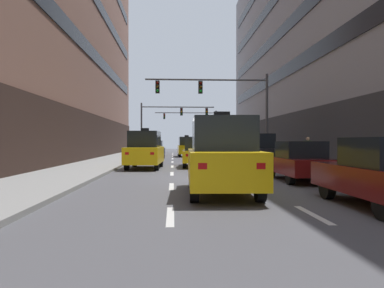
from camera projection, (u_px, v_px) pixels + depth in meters
name	position (u px, v px, depth m)	size (l,w,h in m)	color
ground_plane	(207.00, 178.00, 15.73)	(120.00, 120.00, 0.00)	#515156
sidewalk_left	(56.00, 177.00, 15.40)	(3.62, 80.00, 0.14)	gray
sidewalk_right	(352.00, 175.00, 16.06)	(3.62, 80.00, 0.14)	gray
lane_stripe_l1_s2	(170.00, 216.00, 7.66)	(0.16, 2.00, 0.01)	silver
lane_stripe_l1_s3	(171.00, 186.00, 12.66)	(0.16, 2.00, 0.01)	silver
lane_stripe_l1_s4	(172.00, 174.00, 17.65)	(0.16, 2.00, 0.01)	silver
lane_stripe_l1_s5	(172.00, 166.00, 22.64)	(0.16, 2.00, 0.01)	silver
lane_stripe_l1_s6	(172.00, 162.00, 27.64)	(0.16, 2.00, 0.01)	silver
lane_stripe_l1_s7	(173.00, 159.00, 32.63)	(0.16, 2.00, 0.01)	silver
lane_stripe_l1_s8	(173.00, 156.00, 37.62)	(0.16, 2.00, 0.01)	silver
lane_stripe_l1_s9	(173.00, 155.00, 42.62)	(0.16, 2.00, 0.01)	silver
lane_stripe_l1_s10	(173.00, 153.00, 47.61)	(0.16, 2.00, 0.01)	silver
lane_stripe_l2_s2	(313.00, 214.00, 7.82)	(0.16, 2.00, 0.01)	silver
lane_stripe_l2_s3	(258.00, 186.00, 12.81)	(0.16, 2.00, 0.01)	silver
lane_stripe_l2_s4	(234.00, 173.00, 17.81)	(0.16, 2.00, 0.01)	silver
lane_stripe_l2_s5	(221.00, 166.00, 22.80)	(0.16, 2.00, 0.01)	silver
lane_stripe_l2_s6	(212.00, 162.00, 27.79)	(0.16, 2.00, 0.01)	silver
lane_stripe_l2_s7	(206.00, 159.00, 32.79)	(0.16, 2.00, 0.01)	silver
lane_stripe_l2_s8	(202.00, 156.00, 37.78)	(0.16, 2.00, 0.01)	silver
lane_stripe_l2_s9	(199.00, 155.00, 42.77)	(0.16, 2.00, 0.01)	silver
lane_stripe_l2_s10	(196.00, 153.00, 47.77)	(0.16, 2.00, 0.01)	silver
taxi_driving_0	(145.00, 150.00, 20.94)	(2.06, 4.51, 2.32)	black
taxi_driving_1	(187.00, 147.00, 37.09)	(1.82, 4.18, 2.18)	black
car_driving_2	(154.00, 150.00, 32.24)	(1.95, 4.38, 1.62)	black
taxi_driving_3	(222.00, 156.00, 10.83)	(2.10, 4.72, 2.45)	black
taxi_driving_4	(199.00, 153.00, 22.42)	(2.10, 4.67, 1.91)	black
car_parked_1	(299.00, 161.00, 14.43)	(1.75, 4.19, 1.57)	black
car_parked_2	(257.00, 151.00, 21.65)	(1.81, 4.17, 2.00)	black
car_parked_3	(241.00, 152.00, 26.73)	(1.83, 4.37, 1.64)	black
traffic_signal_0	(224.00, 99.00, 24.92)	(8.41, 0.35, 6.05)	#4C4C51
traffic_signal_1	(168.00, 117.00, 40.56)	(8.14, 0.35, 5.67)	#4C4C51
traffic_signal_2	(197.00, 122.00, 54.71)	(9.21, 0.34, 6.01)	#4C4C51
pedestrian_0	(247.00, 147.00, 32.87)	(0.37, 0.44, 1.60)	brown
pedestrian_1	(308.00, 149.00, 21.63)	(0.51, 0.30, 1.68)	#383D59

